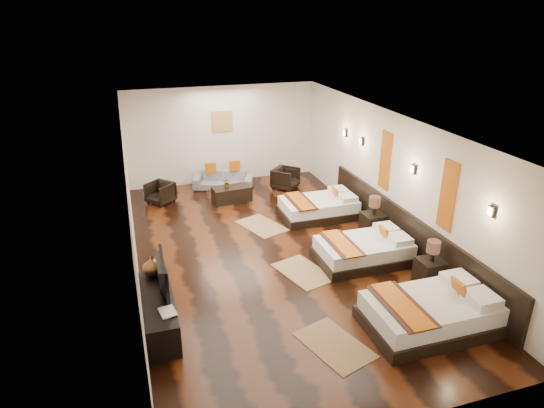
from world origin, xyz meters
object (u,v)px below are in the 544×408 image
object	(u,v)px
tv	(158,275)
book	(160,314)
nightstand_a	(430,269)
armchair_left	(160,193)
table_plant	(227,183)
figurine	(152,265)
armchair_right	(286,178)
nightstand_b	(373,222)
bed_far	(319,207)
coffee_table	(232,194)
tv_console	(159,311)
sofa	(223,180)
bed_mid	(364,250)
bed_near	(431,313)

from	to	relation	value
tv	book	bearing A→B (deg)	175.96
nightstand_a	tv	bearing A→B (deg)	174.85
armchair_left	table_plant	world-z (taller)	table_plant
figurine	armchair_right	bearing A→B (deg)	49.00
nightstand_b	bed_far	bearing A→B (deg)	119.37
armchair_left	coffee_table	distance (m)	1.88
tv_console	armchair_right	distance (m)	6.72
sofa	armchair_left	size ratio (longest dim) A/B	2.67
sofa	book	bearing A→B (deg)	-89.59
bed_far	tv_console	bearing A→B (deg)	-141.98
sofa	coffee_table	bearing A→B (deg)	-69.65
bed_mid	tv	size ratio (longest dim) A/B	1.87
tv_console	coffee_table	size ratio (longest dim) A/B	1.80
tv_console	tv	world-z (taller)	tv
nightstand_a	nightstand_b	size ratio (longest dim) A/B	0.96
nightstand_a	coffee_table	bearing A→B (deg)	116.70
tv	figurine	xyz separation A→B (m)	(-0.05, 0.54, -0.11)
bed_far	nightstand_b	bearing A→B (deg)	-60.63
book	armchair_left	world-z (taller)	book
bed_far	coffee_table	size ratio (longest dim) A/B	1.87
bed_mid	coffee_table	size ratio (longest dim) A/B	1.89
tv_console	armchair_right	world-z (taller)	armchair_right
tv_console	figurine	size ratio (longest dim) A/B	5.04
bed_far	table_plant	distance (m)	2.58
bed_near	tv_console	world-z (taller)	bed_near
tv_console	table_plant	bearing A→B (deg)	65.64
coffee_table	tv	bearing A→B (deg)	-115.95
tv	armchair_left	size ratio (longest dim) A/B	1.61
sofa	tv_console	bearing A→B (deg)	-91.11
bed_mid	armchair_right	size ratio (longest dim) A/B	2.82
tv	sofa	bearing A→B (deg)	-21.65
bed_mid	table_plant	size ratio (longest dim) A/B	7.54
book	sofa	xyz separation A→B (m)	(2.35, 6.47, -0.32)
bed_near	nightstand_a	size ratio (longest dim) A/B	2.30
nightstand_a	bed_mid	bearing A→B (deg)	122.84
bed_near	table_plant	bearing A→B (deg)	107.28
armchair_right	table_plant	bearing A→B (deg)	149.01
tv_console	bed_far	bearing A→B (deg)	38.02
book	figurine	size ratio (longest dim) A/B	0.87
book	sofa	distance (m)	6.89
nightstand_b	book	distance (m)	5.52
armchair_right	nightstand_a	bearing A→B (deg)	-125.50
tv	book	distance (m)	0.75
tv_console	table_plant	size ratio (longest dim) A/B	7.19
bed_far	nightstand_a	bearing A→B (deg)	-77.95
bed_mid	sofa	xyz separation A→B (m)	(-1.85, 5.05, -0.00)
nightstand_b	tv_console	size ratio (longest dim) A/B	0.52
bed_mid	tv	xyz separation A→B (m)	(-4.14, -0.72, 0.59)
tv	armchair_left	bearing A→B (deg)	-5.14
figurine	armchair_right	xyz separation A→B (m)	(4.03, 4.64, -0.42)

